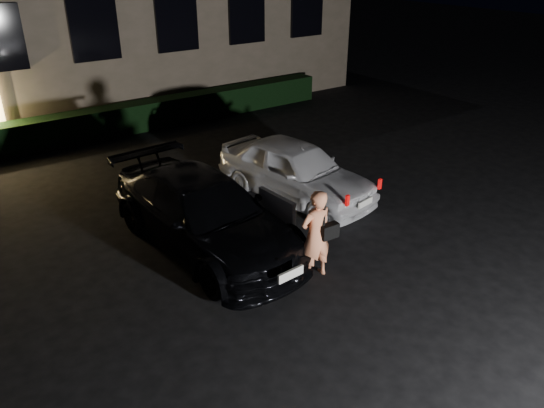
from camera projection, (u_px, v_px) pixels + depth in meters
ground at (353, 308)px, 8.44m from camera, size 80.00×80.00×0.00m
hedge at (112, 121)px, 15.91m from camera, size 15.00×0.70×0.85m
sedan at (205, 214)px, 9.89m from camera, size 2.27×4.90×1.37m
hatch at (296, 170)px, 11.85m from camera, size 2.22×4.11×1.33m
man at (316, 234)px, 8.91m from camera, size 0.67×0.42×1.62m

